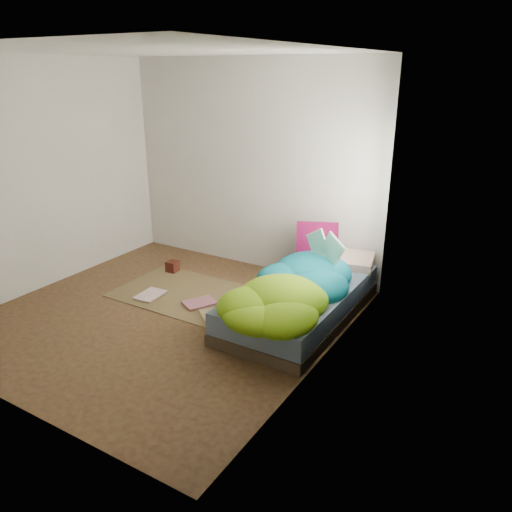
{
  "coord_description": "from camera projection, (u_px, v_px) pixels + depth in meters",
  "views": [
    {
      "loc": [
        3.25,
        -3.54,
        2.45
      ],
      "look_at": [
        0.67,
        0.75,
        0.57
      ],
      "focal_mm": 35.0,
      "sensor_mm": 36.0,
      "label": 1
    }
  ],
  "objects": [
    {
      "name": "ground",
      "position": [
        165.0,
        316.0,
        5.27
      ],
      "size": [
        3.5,
        3.5,
        0.0
      ],
      "primitive_type": "cube",
      "color": "#3D2517",
      "rests_on": "ground"
    },
    {
      "name": "room_walls",
      "position": [
        156.0,
        162.0,
        4.69
      ],
      "size": [
        3.54,
        3.54,
        2.62
      ],
      "color": "beige",
      "rests_on": "ground"
    },
    {
      "name": "bed",
      "position": [
        300.0,
        302.0,
        5.2
      ],
      "size": [
        1.0,
        2.0,
        0.34
      ],
      "color": "#35291D",
      "rests_on": "ground"
    },
    {
      "name": "duvet",
      "position": [
        291.0,
        279.0,
        4.9
      ],
      "size": [
        0.96,
        1.84,
        0.34
      ],
      "primitive_type": null,
      "color": "#08557D",
      "rests_on": "bed"
    },
    {
      "name": "rug",
      "position": [
        187.0,
        294.0,
        5.78
      ],
      "size": [
        1.6,
        1.1,
        0.01
      ],
      "primitive_type": "cube",
      "color": "brown",
      "rests_on": "ground"
    },
    {
      "name": "pillow_floral",
      "position": [
        348.0,
        261.0,
        5.66
      ],
      "size": [
        0.62,
        0.46,
        0.13
      ],
      "primitive_type": "cube",
      "rotation": [
        0.0,
        0.0,
        0.2
      ],
      "color": "silver",
      "rests_on": "bed"
    },
    {
      "name": "pillow_magenta",
      "position": [
        317.0,
        243.0,
        5.73
      ],
      "size": [
        0.49,
        0.34,
        0.47
      ],
      "primitive_type": "cube",
      "rotation": [
        0.0,
        0.0,
        0.44
      ],
      "color": "#46042B",
      "rests_on": "bed"
    },
    {
      "name": "open_book",
      "position": [
        325.0,
        238.0,
        5.16
      ],
      "size": [
        0.44,
        0.24,
        0.26
      ],
      "primitive_type": null,
      "rotation": [
        0.0,
        0.0,
        -0.37
      ],
      "color": "#2E8D3E",
      "rests_on": "duvet"
    },
    {
      "name": "wooden_box",
      "position": [
        173.0,
        266.0,
        6.38
      ],
      "size": [
        0.14,
        0.14,
        0.14
      ],
      "primitive_type": "cube",
      "rotation": [
        0.0,
        0.0,
        0.06
      ],
      "color": "#3E160E",
      "rests_on": "rug"
    },
    {
      "name": "floor_book_a",
      "position": [
        142.0,
        293.0,
        5.75
      ],
      "size": [
        0.27,
        0.36,
        0.03
      ],
      "primitive_type": "imported",
      "rotation": [
        0.0,
        0.0,
        0.07
      ],
      "color": "white",
      "rests_on": "rug"
    },
    {
      "name": "floor_book_b",
      "position": [
        195.0,
        299.0,
        5.6
      ],
      "size": [
        0.38,
        0.42,
        0.03
      ],
      "primitive_type": "imported",
      "rotation": [
        0.0,
        0.0,
        -0.49
      ],
      "color": "#B0656A",
      "rests_on": "rug"
    },
    {
      "name": "floor_book_c",
      "position": [
        202.0,
        316.0,
        5.22
      ],
      "size": [
        0.34,
        0.33,
        0.02
      ],
      "primitive_type": "imported",
      "rotation": [
        0.0,
        0.0,
        0.89
      ],
      "color": "tan",
      "rests_on": "rug"
    }
  ]
}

